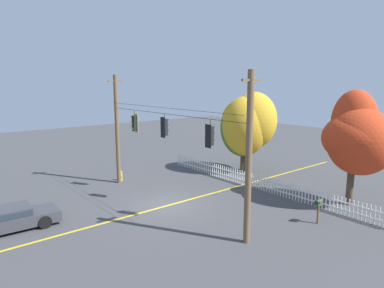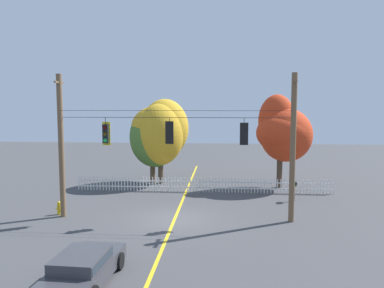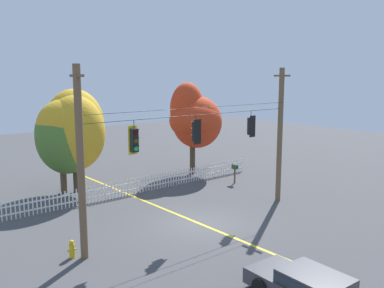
{
  "view_description": "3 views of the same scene",
  "coord_description": "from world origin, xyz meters",
  "px_view_note": "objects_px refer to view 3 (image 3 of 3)",
  "views": [
    {
      "loc": [
        15.94,
        -11.24,
        7.22
      ],
      "look_at": [
        1.05,
        0.99,
        3.77
      ],
      "focal_mm": 32.03,
      "sensor_mm": 36.0,
      "label": 1
    },
    {
      "loc": [
        2.58,
        -20.95,
        6.28
      ],
      "look_at": [
        0.88,
        0.72,
        4.0
      ],
      "focal_mm": 37.5,
      "sensor_mm": 36.0,
      "label": 2
    },
    {
      "loc": [
        -13.05,
        -15.02,
        7.32
      ],
      "look_at": [
        -0.01,
        0.57,
        3.98
      ],
      "focal_mm": 38.84,
      "sensor_mm": 36.0,
      "label": 3
    }
  ],
  "objects_px": {
    "autumn_maple_near_fence": "(67,133)",
    "traffic_signal_westbound_side": "(196,131)",
    "autumn_maple_mid": "(73,128)",
    "autumn_oak_far_east": "(195,119)",
    "traffic_signal_eastbound_side": "(251,126)",
    "traffic_signal_northbound_primary": "(134,140)",
    "fire_hydrant": "(72,249)",
    "roadside_mailbox": "(235,168)"
  },
  "relations": [
    {
      "from": "autumn_maple_near_fence",
      "to": "traffic_signal_westbound_side",
      "type": "bearing_deg",
      "value": -76.19
    },
    {
      "from": "autumn_maple_mid",
      "to": "autumn_oak_far_east",
      "type": "height_order",
      "value": "autumn_oak_far_east"
    },
    {
      "from": "autumn_maple_near_fence",
      "to": "traffic_signal_eastbound_side",
      "type": "bearing_deg",
      "value": -56.97
    },
    {
      "from": "autumn_maple_mid",
      "to": "autumn_oak_far_east",
      "type": "bearing_deg",
      "value": -5.66
    },
    {
      "from": "traffic_signal_northbound_primary",
      "to": "fire_hydrant",
      "type": "relative_size",
      "value": 2.01
    },
    {
      "from": "traffic_signal_northbound_primary",
      "to": "traffic_signal_westbound_side",
      "type": "bearing_deg",
      "value": -0.33
    },
    {
      "from": "traffic_signal_eastbound_side",
      "to": "autumn_maple_mid",
      "type": "distance_m",
      "value": 11.17
    },
    {
      "from": "traffic_signal_eastbound_side",
      "to": "autumn_maple_near_fence",
      "type": "relative_size",
      "value": 0.23
    },
    {
      "from": "autumn_maple_near_fence",
      "to": "traffic_signal_northbound_primary",
      "type": "bearing_deg",
      "value": -96.47
    },
    {
      "from": "autumn_maple_near_fence",
      "to": "autumn_maple_mid",
      "type": "bearing_deg",
      "value": -19.43
    },
    {
      "from": "autumn_maple_near_fence",
      "to": "autumn_maple_mid",
      "type": "relative_size",
      "value": 0.94
    },
    {
      "from": "roadside_mailbox",
      "to": "autumn_oak_far_east",
      "type": "bearing_deg",
      "value": 92.25
    },
    {
      "from": "traffic_signal_westbound_side",
      "to": "fire_hydrant",
      "type": "distance_m",
      "value": 7.67
    },
    {
      "from": "traffic_signal_westbound_side",
      "to": "autumn_oak_far_east",
      "type": "relative_size",
      "value": 0.2
    },
    {
      "from": "traffic_signal_eastbound_side",
      "to": "autumn_oak_far_east",
      "type": "xyz_separation_m",
      "value": [
        3.29,
        8.59,
        -0.51
      ]
    },
    {
      "from": "traffic_signal_westbound_side",
      "to": "autumn_maple_mid",
      "type": "bearing_deg",
      "value": 101.74
    },
    {
      "from": "traffic_signal_eastbound_side",
      "to": "autumn_maple_near_fence",
      "type": "xyz_separation_m",
      "value": [
        -6.26,
        9.63,
        -0.87
      ]
    },
    {
      "from": "autumn_maple_mid",
      "to": "fire_hydrant",
      "type": "xyz_separation_m",
      "value": [
        -4.35,
        -9.13,
        -3.75
      ]
    },
    {
      "from": "traffic_signal_northbound_primary",
      "to": "autumn_maple_near_fence",
      "type": "distance_m",
      "value": 9.71
    },
    {
      "from": "autumn_maple_mid",
      "to": "fire_hydrant",
      "type": "distance_m",
      "value": 10.79
    },
    {
      "from": "autumn_maple_mid",
      "to": "autumn_oak_far_east",
      "type": "relative_size",
      "value": 0.95
    },
    {
      "from": "autumn_maple_near_fence",
      "to": "autumn_maple_mid",
      "type": "distance_m",
      "value": 0.54
    },
    {
      "from": "autumn_maple_near_fence",
      "to": "fire_hydrant",
      "type": "bearing_deg",
      "value": -113.1
    },
    {
      "from": "traffic_signal_eastbound_side",
      "to": "roadside_mailbox",
      "type": "xyz_separation_m",
      "value": [
        3.45,
        4.48,
        -3.58
      ]
    },
    {
      "from": "traffic_signal_northbound_primary",
      "to": "traffic_signal_eastbound_side",
      "type": "height_order",
      "value": "same"
    },
    {
      "from": "traffic_signal_westbound_side",
      "to": "roadside_mailbox",
      "type": "xyz_separation_m",
      "value": [
        7.35,
        4.48,
        -3.63
      ]
    },
    {
      "from": "autumn_maple_mid",
      "to": "roadside_mailbox",
      "type": "height_order",
      "value": "autumn_maple_mid"
    },
    {
      "from": "traffic_signal_eastbound_side",
      "to": "roadside_mailbox",
      "type": "relative_size",
      "value": 1.08
    },
    {
      "from": "traffic_signal_westbound_side",
      "to": "autumn_maple_near_fence",
      "type": "relative_size",
      "value": 0.23
    },
    {
      "from": "traffic_signal_eastbound_side",
      "to": "autumn_oak_far_east",
      "type": "height_order",
      "value": "autumn_oak_far_east"
    },
    {
      "from": "traffic_signal_eastbound_side",
      "to": "roadside_mailbox",
      "type": "height_order",
      "value": "traffic_signal_eastbound_side"
    },
    {
      "from": "traffic_signal_northbound_primary",
      "to": "traffic_signal_eastbound_side",
      "type": "bearing_deg",
      "value": -0.15
    },
    {
      "from": "traffic_signal_eastbound_side",
      "to": "autumn_maple_mid",
      "type": "relative_size",
      "value": 0.22
    },
    {
      "from": "traffic_signal_eastbound_side",
      "to": "fire_hydrant",
      "type": "bearing_deg",
      "value": 177.98
    },
    {
      "from": "traffic_signal_westbound_side",
      "to": "autumn_maple_mid",
      "type": "xyz_separation_m",
      "value": [
        -1.97,
        9.49,
        -0.57
      ]
    },
    {
      "from": "autumn_maple_near_fence",
      "to": "autumn_maple_mid",
      "type": "xyz_separation_m",
      "value": [
        0.39,
        -0.14,
        0.34
      ]
    },
    {
      "from": "traffic_signal_northbound_primary",
      "to": "autumn_oak_far_east",
      "type": "bearing_deg",
      "value": 38.82
    },
    {
      "from": "autumn_oak_far_east",
      "to": "fire_hydrant",
      "type": "relative_size",
      "value": 9.13
    },
    {
      "from": "traffic_signal_westbound_side",
      "to": "fire_hydrant",
      "type": "relative_size",
      "value": 1.85
    },
    {
      "from": "fire_hydrant",
      "to": "traffic_signal_westbound_side",
      "type": "bearing_deg",
      "value": -3.27
    },
    {
      "from": "traffic_signal_northbound_primary",
      "to": "autumn_maple_near_fence",
      "type": "height_order",
      "value": "autumn_maple_near_fence"
    },
    {
      "from": "autumn_maple_mid",
      "to": "fire_hydrant",
      "type": "relative_size",
      "value": 8.7
    }
  ]
}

